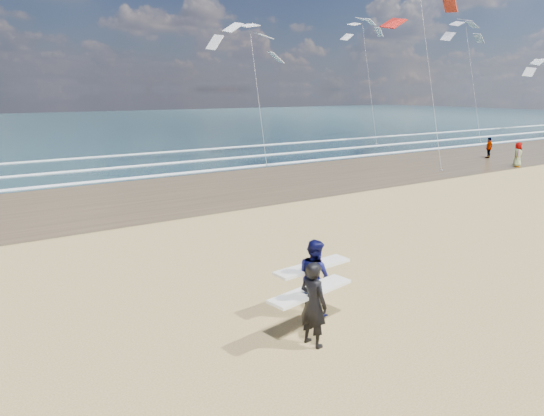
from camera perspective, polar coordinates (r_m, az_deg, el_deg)
wet_sand_strip at (r=36.14m, az=12.69°, el=4.82°), size 220.00×12.00×0.01m
ocean at (r=83.18m, az=-15.14°, el=9.57°), size 220.00×100.00×0.02m
foam_breakers at (r=43.73m, az=3.20°, el=6.70°), size 220.00×11.70×0.05m
surfer_near at (r=10.63m, az=4.85°, el=-11.03°), size 2.26×1.18×1.91m
surfer_far at (r=12.09m, az=5.02°, el=-7.95°), size 2.24×1.17×1.89m
beachgoer_0 at (r=38.99m, az=26.95°, el=5.61°), size 1.03×0.96×1.77m
beachgoer_1 at (r=43.08m, az=24.16°, el=6.48°), size 1.03×0.54×1.68m
kite_0 at (r=37.08m, az=17.71°, el=17.64°), size 7.18×4.89×14.08m
kite_1 at (r=37.45m, az=-1.96°, el=15.45°), size 6.44×4.81×11.38m
kite_2 at (r=57.50m, az=22.37°, el=15.13°), size 6.27×4.79×13.85m
kite_5 at (r=52.59m, az=11.23°, el=15.55°), size 5.42×4.70×13.57m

